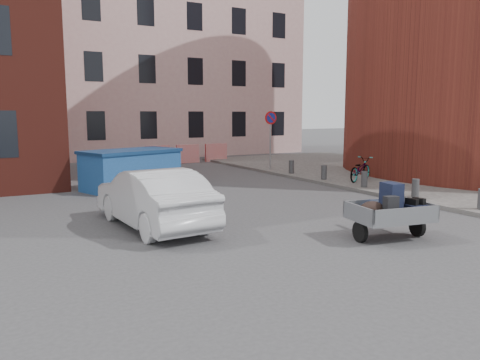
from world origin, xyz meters
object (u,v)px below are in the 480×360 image
trailer (390,211)px  dumpster (131,169)px  bicycle (360,169)px  silver_car (153,198)px

trailer → dumpster: bearing=117.0°
dumpster → bicycle: (7.90, -3.05, -0.14)m
bicycle → dumpster: bearing=44.8°
dumpster → silver_car: (-1.12, -5.84, -0.01)m
trailer → dumpster: 9.74m
trailer → silver_car: (-4.02, 3.46, 0.08)m
silver_car → bicycle: (9.03, 2.78, -0.12)m
dumpster → bicycle: 8.47m
trailer → dumpster: size_ratio=0.52×
dumpster → silver_car: 5.94m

